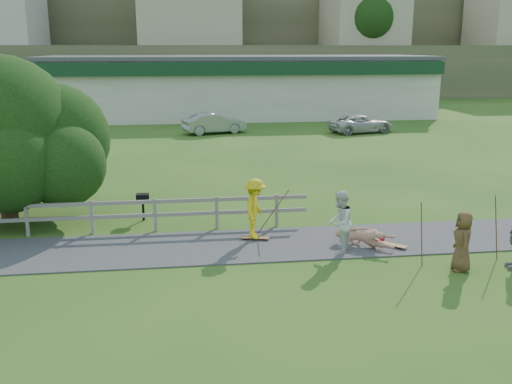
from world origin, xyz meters
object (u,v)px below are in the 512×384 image
skater_rider (255,212)px  skater_fallen (365,237)px  tree (4,164)px  car_white (361,124)px  spectator_c (463,241)px  bbq (143,207)px  car_silver (214,123)px  spectator_a (340,222)px

skater_rider → skater_fallen: bearing=-89.7°
skater_rider → tree: bearing=87.3°
tree → car_white: bearing=45.1°
spectator_c → bbq: (-8.74, 5.74, -0.35)m
skater_fallen → tree: (-11.32, 4.31, 1.65)m
skater_rider → skater_fallen: skater_rider is taller
car_silver → tree: size_ratio=0.55×
skater_rider → spectator_a: (2.29, -1.39, -0.00)m
skater_fallen → bbq: (-6.72, 3.69, 0.14)m
spectator_c → car_white: 25.43m
car_silver → bbq: size_ratio=4.59×
spectator_c → bbq: size_ratio=1.73×
spectator_a → bbq: 7.11m
tree → bbq: bearing=-7.7°
car_silver → bbq: car_silver is taller
skater_fallen → tree: bearing=108.0°
tree → spectator_c: bearing=-25.5°
spectator_c → car_white: size_ratio=0.36×
spectator_a → spectator_c: size_ratio=1.14×
car_silver → car_white: 10.25m
skater_fallen → tree: 12.23m
skater_rider → bbq: 4.45m
spectator_a → car_silver: bearing=-147.5°
skater_fallen → bbq: 7.67m
skater_rider → spectator_a: size_ratio=1.01×
skater_rider → spectator_c: (5.18, -3.12, -0.12)m
spectator_a → tree: tree is taller
tree → bbq: tree is taller
skater_rider → tree: tree is taller
tree → bbq: size_ratio=8.30×
skater_fallen → car_white: bearing=21.4°
car_silver → tree: 21.18m
skater_fallen → spectator_c: (2.02, -2.05, 0.49)m
skater_rider → car_silver: size_ratio=0.43×
skater_rider → spectator_c: bearing=-102.1°
skater_fallen → spectator_a: size_ratio=0.97×
skater_fallen → car_silver: 23.96m
spectator_a → skater_fallen: bearing=137.7°
spectator_a → spectator_c: bearing=86.6°
spectator_c → skater_fallen: bearing=-123.1°
tree → spectator_a: bearing=-23.9°
skater_fallen → bbq: size_ratio=1.92×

